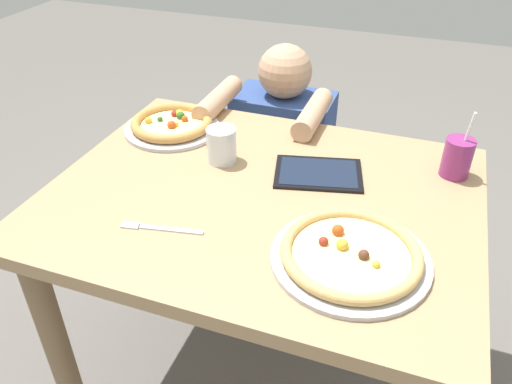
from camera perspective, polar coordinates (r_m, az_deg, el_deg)
ground_plane at (r=1.88m, az=0.53°, el=-19.26°), size 8.00×8.00×0.00m
dining_table at (r=1.42m, az=0.66°, el=-3.92°), size 1.12×0.88×0.75m
pizza_near at (r=1.15m, az=10.50°, el=-6.87°), size 0.35×0.35×0.04m
pizza_far at (r=1.67m, az=-9.35°, el=7.46°), size 0.30×0.30×0.04m
drink_cup_colored at (r=1.50m, az=21.54°, el=3.60°), size 0.08×0.08×0.19m
water_cup_clear at (r=1.47m, az=-3.85°, el=5.28°), size 0.09×0.09×0.10m
fork at (r=1.25m, az=-10.88°, el=-3.98°), size 0.20×0.06×0.00m
tablet at (r=1.43m, az=6.96°, el=2.09°), size 0.27×0.22×0.01m
diner_seated at (r=2.09m, az=2.83°, el=2.89°), size 0.41×0.52×0.92m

